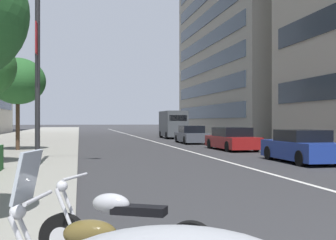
% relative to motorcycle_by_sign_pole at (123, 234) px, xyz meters
% --- Properties ---
extents(sidewalk_right_plaza, '(160.00, 9.11, 0.15)m').
position_rel_motorcycle_by_sign_pole_xyz_m(sidewalk_right_plaza, '(27.29, 5.11, -0.33)').
color(sidewalk_right_plaza, gray).
rests_on(sidewalk_right_plaza, ground).
extents(lane_centre_stripe, '(110.00, 0.16, 0.01)m').
position_rel_motorcycle_by_sign_pole_xyz_m(lane_centre_stripe, '(32.29, -5.68, -0.41)').
color(lane_centre_stripe, silver).
rests_on(lane_centre_stripe, ground).
extents(motorcycle_by_sign_pole, '(1.11, 2.02, 1.09)m').
position_rel_motorcycle_by_sign_pole_xyz_m(motorcycle_by_sign_pole, '(0.00, 0.00, 0.00)').
color(motorcycle_by_sign_pole, black).
rests_on(motorcycle_by_sign_pole, ground).
extents(car_lead_in_lane, '(4.35, 1.85, 1.37)m').
position_rel_motorcycle_by_sign_pole_xyz_m(car_lead_in_lane, '(11.31, -8.64, 0.23)').
color(car_lead_in_lane, navy).
rests_on(car_lead_in_lane, ground).
extents(car_far_down_avenue, '(4.72, 2.02, 1.36)m').
position_rel_motorcycle_by_sign_pole_xyz_m(car_far_down_avenue, '(19.16, -8.48, 0.23)').
color(car_far_down_avenue, maroon).
rests_on(car_far_down_avenue, ground).
extents(car_mid_block_traffic, '(4.69, 1.93, 1.37)m').
position_rel_motorcycle_by_sign_pole_xyz_m(car_mid_block_traffic, '(27.05, -8.05, 0.22)').
color(car_mid_block_traffic, '#4C515B').
rests_on(car_mid_block_traffic, ground).
extents(delivery_van_ahead, '(5.16, 2.15, 2.73)m').
position_rel_motorcycle_by_sign_pole_xyz_m(delivery_van_ahead, '(36.53, -8.69, 1.04)').
color(delivery_van_ahead, '#4C5156').
rests_on(delivery_van_ahead, ground).
extents(street_lamp_with_banners, '(1.26, 2.53, 8.83)m').
position_rel_motorcycle_by_sign_pole_xyz_m(street_lamp_with_banners, '(10.86, 1.62, 4.96)').
color(street_lamp_with_banners, '#232326').
rests_on(street_lamp_with_banners, sidewalk_right_plaza).
extents(street_tree_near_plaza_corner, '(3.02, 3.02, 5.08)m').
position_rel_motorcycle_by_sign_pole_xyz_m(street_tree_near_plaza_corner, '(19.58, 3.82, 3.52)').
color(street_tree_near_plaza_corner, '#473323').
rests_on(street_tree_near_plaza_corner, sidewalk_right_plaza).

